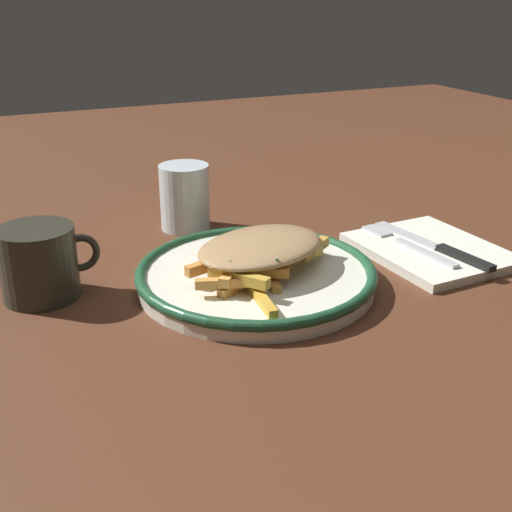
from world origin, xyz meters
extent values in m
plane|color=#502B1A|center=(0.00, 0.00, 0.00)|extent=(2.60, 2.60, 0.00)
cylinder|color=silver|center=(0.00, 0.00, 0.01)|extent=(0.29, 0.29, 0.02)
torus|color=#1D4D2F|center=(0.00, 0.00, 0.02)|extent=(0.30, 0.30, 0.01)
cube|color=gold|center=(-0.01, 0.02, 0.02)|extent=(0.04, 0.09, 0.01)
cube|color=gold|center=(-0.03, -0.08, 0.02)|extent=(0.02, 0.09, 0.01)
cube|color=#EAA84D|center=(-0.04, -0.02, 0.04)|extent=(0.07, 0.08, 0.01)
cube|color=gold|center=(-0.02, 0.04, 0.04)|extent=(0.01, 0.07, 0.01)
cube|color=#CA8E45|center=(-0.01, 0.04, 0.02)|extent=(0.04, 0.07, 0.01)
cube|color=#ECBB60|center=(0.00, -0.01, 0.02)|extent=(0.04, 0.06, 0.01)
cube|color=gold|center=(0.00, -0.04, 0.02)|extent=(0.02, 0.06, 0.01)
cube|color=gold|center=(-0.04, -0.05, 0.04)|extent=(0.05, 0.07, 0.01)
cube|color=gold|center=(-0.03, -0.03, 0.02)|extent=(0.09, 0.05, 0.01)
cube|color=gold|center=(0.03, 0.07, 0.02)|extent=(0.06, 0.04, 0.01)
cube|color=#D18239|center=(-0.05, 0.00, 0.04)|extent=(0.08, 0.03, 0.01)
cube|color=gold|center=(0.00, 0.00, 0.03)|extent=(0.02, 0.08, 0.01)
cube|color=orange|center=(-0.02, -0.04, 0.04)|extent=(0.07, 0.05, 0.01)
cube|color=#F3C168|center=(0.02, 0.01, 0.03)|extent=(0.05, 0.07, 0.01)
cube|color=orange|center=(0.00, 0.00, 0.02)|extent=(0.02, 0.10, 0.01)
cube|color=#F1C65F|center=(0.07, 0.03, 0.04)|extent=(0.02, 0.09, 0.01)
cube|color=orange|center=(0.00, 0.00, 0.03)|extent=(0.08, 0.02, 0.01)
cube|color=gold|center=(-0.01, 0.06, 0.02)|extent=(0.02, 0.08, 0.01)
cube|color=#D89143|center=(-0.06, -0.05, 0.04)|extent=(0.07, 0.03, 0.01)
cube|color=gold|center=(0.08, -0.01, 0.04)|extent=(0.06, 0.05, 0.01)
ellipsoid|color=tan|center=(0.01, 0.00, 0.05)|extent=(0.20, 0.17, 0.02)
cube|color=#29682E|center=(0.00, 0.05, 0.06)|extent=(0.00, 0.00, 0.00)
cube|color=#2C7035|center=(0.05, 0.01, 0.06)|extent=(0.00, 0.00, 0.00)
cube|color=#355C25|center=(-0.05, -0.04, 0.06)|extent=(0.00, 0.00, 0.00)
cube|color=#275D37|center=(0.00, -0.06, 0.06)|extent=(0.00, 0.00, 0.00)
cube|color=silver|center=(0.26, -0.01, 0.01)|extent=(0.17, 0.21, 0.01)
cube|color=silver|center=(0.23, -0.03, 0.02)|extent=(0.02, 0.11, 0.01)
cube|color=silver|center=(0.22, 0.07, 0.01)|extent=(0.03, 0.05, 0.00)
cube|color=black|center=(0.27, -0.07, 0.02)|extent=(0.03, 0.09, 0.01)
cube|color=silver|center=(0.25, 0.04, 0.01)|extent=(0.03, 0.12, 0.00)
cylinder|color=silver|center=(-0.01, 0.23, 0.05)|extent=(0.07, 0.07, 0.10)
cylinder|color=#2D2C23|center=(-0.24, 0.08, 0.04)|extent=(0.09, 0.09, 0.09)
torus|color=#2D2C23|center=(-0.20, 0.08, 0.05)|extent=(0.05, 0.01, 0.05)
camera|label=1|loc=(-0.31, -0.68, 0.35)|focal=46.76mm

